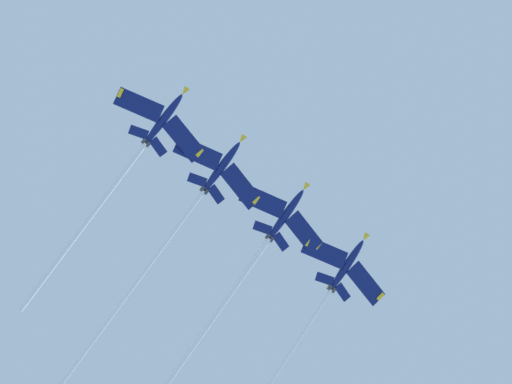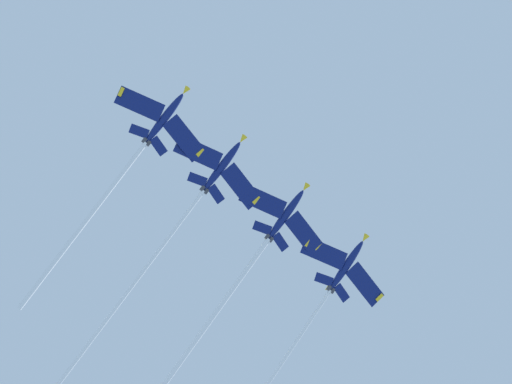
% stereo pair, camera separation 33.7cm
% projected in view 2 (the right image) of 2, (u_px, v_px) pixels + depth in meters
% --- Properties ---
extents(jet_far_left, '(36.52, 36.67, 22.45)m').
position_uv_depth(jet_far_left, '(323.00, 300.00, 162.32)').
color(jet_far_left, navy).
extents(jet_inner_left, '(41.56, 42.28, 24.67)m').
position_uv_depth(jet_inner_left, '(242.00, 276.00, 158.77)').
color(jet_inner_left, navy).
extents(jet_centre, '(41.02, 41.84, 24.18)m').
position_uv_depth(jet_centre, '(189.00, 210.00, 157.05)').
color(jet_centre, navy).
extents(jet_inner_right, '(36.05, 36.22, 20.90)m').
position_uv_depth(jet_inner_right, '(133.00, 159.00, 154.91)').
color(jet_inner_right, navy).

